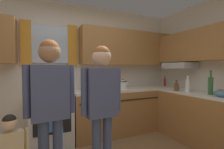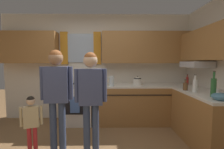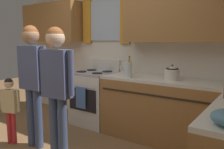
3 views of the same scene
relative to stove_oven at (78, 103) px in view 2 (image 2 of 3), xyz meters
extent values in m
cube|color=silver|center=(0.39, 0.36, 0.83)|extent=(4.60, 0.10, 2.60)
cube|color=silver|center=(0.03, 0.29, 1.30)|extent=(0.63, 0.03, 0.69)
cube|color=orange|center=(-0.38, 0.28, 1.30)|extent=(0.18, 0.04, 0.79)
cube|color=orange|center=(0.43, 0.28, 1.30)|extent=(0.18, 0.04, 0.79)
cube|color=#9E6B38|center=(-1.21, 0.15, 1.30)|extent=(1.39, 0.32, 0.74)
cube|color=#9E6B38|center=(1.63, 0.15, 1.30)|extent=(2.13, 0.32, 0.74)
cube|color=#9E6B38|center=(2.53, -0.69, 1.28)|extent=(0.32, 1.68, 0.58)
cube|color=#B7B7BC|center=(2.47, -0.49, 0.91)|extent=(0.40, 0.60, 0.12)
cube|color=#9E6B38|center=(1.53, 0.00, -0.04)|extent=(2.33, 0.62, 0.86)
cube|color=silver|center=(1.53, 0.00, 0.41)|extent=(2.33, 0.62, 0.04)
cube|color=#9E6B38|center=(2.38, -0.98, -0.04)|extent=(0.62, 1.32, 0.86)
cube|color=silver|center=(2.38, -0.98, 0.41)|extent=(0.62, 1.32, 0.04)
cube|color=#2D2319|center=(1.53, -0.32, 0.25)|extent=(2.21, 0.01, 0.02)
cube|color=silver|center=(0.00, 0.00, -0.04)|extent=(0.68, 0.62, 0.86)
cube|color=black|center=(0.00, -0.32, 0.01)|extent=(0.56, 0.01, 0.36)
cylinder|color=#ADADB2|center=(0.00, -0.34, 0.23)|extent=(0.56, 0.02, 0.02)
cube|color=#ADADB2|center=(0.00, 0.00, 0.41)|extent=(0.68, 0.62, 0.04)
cube|color=silver|center=(0.00, 0.27, 0.53)|extent=(0.68, 0.08, 0.20)
cylinder|color=black|center=(-0.17, -0.14, 0.44)|extent=(0.17, 0.17, 0.01)
cylinder|color=black|center=(0.17, -0.14, 0.44)|extent=(0.17, 0.17, 0.01)
cylinder|color=black|center=(-0.17, 0.13, 0.44)|extent=(0.17, 0.17, 0.01)
cylinder|color=black|center=(0.17, 0.13, 0.44)|extent=(0.17, 0.17, 0.01)
cube|color=#4C72B7|center=(0.00, -0.35, 0.05)|extent=(0.20, 0.02, 0.34)
cylinder|color=white|center=(2.24, -0.90, 0.54)|extent=(0.08, 0.08, 0.22)
cylinder|color=white|center=(2.24, -0.90, 0.69)|extent=(0.03, 0.03, 0.08)
cylinder|color=#3F382D|center=(2.24, -0.90, 0.74)|extent=(0.03, 0.03, 0.02)
cylinder|color=#B27223|center=(0.63, 0.08, 0.53)|extent=(0.06, 0.06, 0.20)
cylinder|color=#B27223|center=(0.63, 0.08, 0.67)|extent=(0.02, 0.02, 0.07)
cylinder|color=#3F382D|center=(0.63, 0.08, 0.71)|extent=(0.03, 0.03, 0.02)
cylinder|color=brown|center=(2.16, -0.72, 0.50)|extent=(0.08, 0.08, 0.14)
cylinder|color=brown|center=(2.16, -0.72, 0.60)|extent=(0.03, 0.03, 0.05)
cylinder|color=#3F382D|center=(2.16, -0.72, 0.63)|extent=(0.04, 0.04, 0.02)
cylinder|color=#2D6633|center=(2.32, -1.27, 0.57)|extent=(0.08, 0.08, 0.28)
cylinder|color=#2D6633|center=(2.32, -1.27, 0.76)|extent=(0.03, 0.03, 0.10)
cylinder|color=#3F382D|center=(2.32, -1.27, 0.82)|extent=(0.03, 0.03, 0.02)
cylinder|color=red|center=(2.56, 0.01, 0.52)|extent=(0.06, 0.06, 0.17)
cylinder|color=red|center=(2.56, 0.01, 0.63)|extent=(0.02, 0.02, 0.06)
cylinder|color=#3F382D|center=(2.56, 0.01, 0.67)|extent=(0.03, 0.03, 0.02)
cylinder|color=white|center=(2.50, -1.13, 0.48)|extent=(0.08, 0.08, 0.09)
torus|color=white|center=(2.55, -1.13, 0.48)|extent=(0.07, 0.01, 0.07)
cylinder|color=silver|center=(1.38, -0.06, 0.50)|extent=(0.20, 0.20, 0.14)
cone|color=silver|center=(1.38, -0.06, 0.60)|extent=(0.18, 0.18, 0.05)
sphere|color=black|center=(1.38, -0.06, 0.63)|extent=(0.02, 0.02, 0.02)
cone|color=silver|center=(1.51, -0.06, 0.53)|extent=(0.09, 0.04, 0.07)
torus|color=black|center=(1.38, -0.06, 0.59)|extent=(0.17, 0.17, 0.02)
cylinder|color=silver|center=(0.78, -0.20, 0.54)|extent=(0.11, 0.11, 0.22)
torus|color=silver|center=(0.72, -0.20, 0.55)|extent=(0.14, 0.02, 0.14)
cylinder|color=teal|center=(2.29, -1.48, 0.45)|extent=(0.13, 0.13, 0.03)
ellipsoid|color=teal|center=(2.29, -1.48, 0.48)|extent=(0.24, 0.24, 0.10)
cylinder|color=#38476B|center=(-0.02, -1.16, -0.07)|extent=(0.11, 0.11, 0.80)
cylinder|color=#38476B|center=(-0.16, -1.17, -0.07)|extent=(0.11, 0.11, 0.80)
cube|color=#47517A|center=(-0.09, -1.17, 0.61)|extent=(0.37, 0.18, 0.56)
cylinder|color=#47517A|center=(0.13, -1.15, 0.63)|extent=(0.07, 0.07, 0.52)
cylinder|color=#47517A|center=(-0.30, -1.18, 0.63)|extent=(0.07, 0.07, 0.52)
sphere|color=#A87A56|center=(-0.09, -1.17, 1.02)|extent=(0.22, 0.22, 0.22)
sphere|color=brown|center=(-0.09, -1.17, 1.05)|extent=(0.20, 0.20, 0.20)
cylinder|color=#38476B|center=(0.52, -1.24, -0.08)|extent=(0.10, 0.10, 0.78)
cylinder|color=#38476B|center=(0.39, -1.25, -0.08)|extent=(0.10, 0.10, 0.78)
cube|color=#47517A|center=(0.45, -1.24, 0.58)|extent=(0.37, 0.18, 0.55)
cylinder|color=#47517A|center=(0.67, -1.22, 0.61)|extent=(0.07, 0.07, 0.51)
cylinder|color=#47517A|center=(0.24, -1.26, 0.61)|extent=(0.07, 0.07, 0.51)
sphere|color=beige|center=(0.45, -1.24, 0.98)|extent=(0.21, 0.21, 0.21)
sphere|color=brown|center=(0.45, -1.24, 1.01)|extent=(0.20, 0.20, 0.20)
cylinder|color=red|center=(-0.39, -1.29, -0.24)|extent=(0.06, 0.06, 0.45)
cylinder|color=red|center=(-0.47, -1.31, -0.24)|extent=(0.06, 0.06, 0.45)
cube|color=#D1BC8C|center=(-0.43, -1.30, 0.14)|extent=(0.22, 0.15, 0.32)
cylinder|color=#D1BC8C|center=(-0.30, -1.26, 0.15)|extent=(0.04, 0.04, 0.29)
cylinder|color=#D1BC8C|center=(-0.56, -1.34, 0.15)|extent=(0.04, 0.04, 0.29)
sphere|color=beige|center=(-0.43, -1.30, 0.38)|extent=(0.12, 0.12, 0.12)
sphere|color=black|center=(-0.43, -1.30, 0.40)|extent=(0.11, 0.11, 0.11)
camera|label=1|loc=(-0.20, -2.92, 0.85)|focal=25.69mm
camera|label=2|loc=(0.75, -3.56, 0.96)|focal=24.65mm
camera|label=3|loc=(2.48, -3.03, 0.96)|focal=37.37mm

